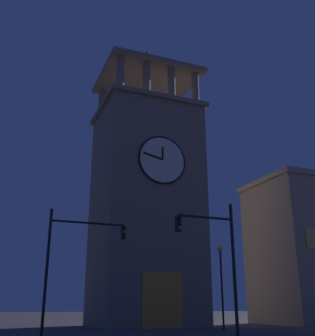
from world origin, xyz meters
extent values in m
plane|color=#424247|center=(0.00, 0.00, 0.00)|extent=(200.00, 200.00, 0.00)
cube|color=gray|center=(-1.29, -2.07, 9.36)|extent=(8.45, 7.55, 18.71)
cube|color=gray|center=(-1.29, -2.07, 18.91)|extent=(9.05, 8.15, 0.40)
cylinder|color=gray|center=(-4.91, 1.11, 20.72)|extent=(0.70, 0.70, 3.21)
cylinder|color=gray|center=(-2.50, 1.11, 20.72)|extent=(0.70, 0.70, 3.21)
cylinder|color=gray|center=(-0.08, 1.11, 20.72)|extent=(0.70, 0.70, 3.21)
cylinder|color=gray|center=(2.34, 1.11, 20.72)|extent=(0.70, 0.70, 3.21)
cylinder|color=gray|center=(-4.91, -5.25, 20.72)|extent=(0.70, 0.70, 3.21)
cylinder|color=gray|center=(-2.50, -5.25, 20.72)|extent=(0.70, 0.70, 3.21)
cylinder|color=gray|center=(-0.08, -5.25, 20.72)|extent=(0.70, 0.70, 3.21)
cylinder|color=gray|center=(2.34, -5.25, 20.72)|extent=(0.70, 0.70, 3.21)
cube|color=gray|center=(-1.29, -2.07, 22.53)|extent=(9.05, 8.15, 0.40)
cylinder|color=black|center=(-1.29, -2.07, 24.31)|extent=(0.12, 0.12, 3.16)
cylinder|color=silver|center=(-1.29, 1.77, 13.02)|extent=(4.04, 0.12, 4.04)
torus|color=black|center=(-1.29, 1.79, 13.02)|extent=(4.20, 0.16, 4.20)
cube|color=black|center=(-1.30, 1.87, 13.57)|extent=(0.14, 0.06, 1.11)
cube|color=black|center=(-0.45, 1.87, 13.21)|extent=(1.70, 0.06, 0.51)
cube|color=orange|center=(-1.29, 1.66, 2.00)|extent=(3.20, 0.24, 4.00)
cube|color=#E0B259|center=(-14.43, 3.32, 7.11)|extent=(1.00, 0.12, 1.80)
cylinder|color=black|center=(8.10, 8.27, 3.35)|extent=(0.16, 0.16, 6.70)
cylinder|color=black|center=(6.00, 8.27, 6.06)|extent=(4.20, 0.12, 0.12)
cube|color=black|center=(3.90, 8.27, 5.63)|extent=(0.22, 0.30, 0.75)
sphere|color=#360505|center=(3.90, 8.45, 5.91)|extent=(0.16, 0.16, 0.16)
sphere|color=orange|center=(3.90, 8.45, 5.66)|extent=(0.16, 0.16, 0.16)
sphere|color=#063316|center=(3.90, 8.45, 5.41)|extent=(0.16, 0.16, 0.16)
cylinder|color=black|center=(-0.05, 13.74, 3.23)|extent=(0.16, 0.16, 6.47)
cylinder|color=black|center=(1.42, 13.74, 5.69)|extent=(2.94, 0.12, 0.12)
cube|color=black|center=(2.89, 13.74, 5.26)|extent=(0.22, 0.30, 0.75)
sphere|color=#360505|center=(2.89, 13.92, 5.54)|extent=(0.16, 0.16, 0.16)
sphere|color=#392705|center=(2.89, 13.92, 5.29)|extent=(0.16, 0.16, 0.16)
sphere|color=#18C154|center=(2.89, 13.92, 5.04)|extent=(0.16, 0.16, 0.16)
cylinder|color=black|center=(-4.78, 4.48, 2.69)|extent=(0.14, 0.14, 5.39)
sphere|color=#F9DB8C|center=(-4.78, 4.48, 5.61)|extent=(0.44, 0.44, 0.44)
camera|label=1|loc=(11.03, 31.36, 1.54)|focal=44.16mm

